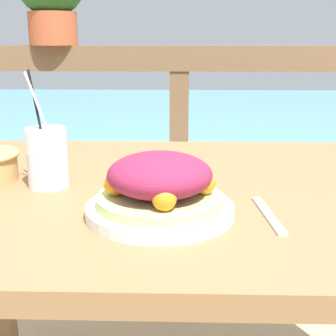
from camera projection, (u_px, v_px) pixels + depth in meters
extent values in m
cube|color=olive|center=(177.00, 194.00, 1.01)|extent=(1.27, 0.89, 0.04)
cube|color=brown|center=(179.00, 58.00, 1.69)|extent=(2.80, 0.08, 0.09)
cube|color=brown|center=(179.00, 197.00, 1.83)|extent=(0.07, 0.07, 0.97)
cube|color=#568EA8|center=(180.00, 136.00, 4.31)|extent=(12.00, 4.00, 0.43)
cylinder|color=silver|center=(160.00, 210.00, 0.83)|extent=(0.26, 0.26, 0.02)
cylinder|color=#B7D17A|center=(160.00, 200.00, 0.83)|extent=(0.22, 0.22, 0.02)
ellipsoid|color=maroon|center=(160.00, 175.00, 0.82)|extent=(0.18, 0.18, 0.08)
sphere|color=orange|center=(204.00, 183.00, 0.82)|extent=(0.04, 0.04, 0.04)
sphere|color=orange|center=(158.00, 172.00, 0.90)|extent=(0.04, 0.04, 0.04)
sphere|color=orange|center=(115.00, 185.00, 0.82)|extent=(0.04, 0.04, 0.04)
sphere|color=orange|center=(164.00, 199.00, 0.74)|extent=(0.04, 0.04, 0.04)
cylinder|color=silver|center=(47.00, 158.00, 0.98)|extent=(0.08, 0.08, 0.13)
cylinder|color=white|center=(45.00, 124.00, 0.95)|extent=(0.07, 0.03, 0.21)
cylinder|color=black|center=(39.00, 123.00, 0.95)|extent=(0.05, 0.05, 0.21)
cylinder|color=#A34C2D|center=(53.00, 29.00, 1.68)|extent=(0.17, 0.17, 0.12)
cube|color=silver|center=(268.00, 215.00, 0.83)|extent=(0.03, 0.18, 0.00)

